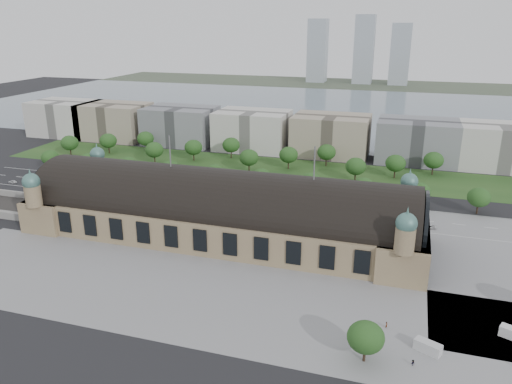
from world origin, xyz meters
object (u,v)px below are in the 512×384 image
(parked_car_5, at_px, (151,201))
(bus_east, at_px, (323,213))
(bus_mid, at_px, (284,209))
(pedestrian_1, at_px, (386,325))
(traffic_car_4, at_px, (239,208))
(parked_car_1, at_px, (140,202))
(pedestrian_4, at_px, (413,363))
(traffic_car_5, at_px, (357,210))
(parked_car_0, at_px, (86,194))
(parked_car_6, at_px, (198,205))
(traffic_car_6, at_px, (429,227))
(van_east, at_px, (512,333))
(traffic_car_2, at_px, (111,193))
(petrol_station, at_px, (171,170))
(parked_car_4, at_px, (129,198))
(van_south, at_px, (426,347))
(traffic_car_0, at_px, (13,182))
(traffic_car_1, at_px, (118,179))
(parked_car_3, at_px, (115,196))
(traffic_car_3, at_px, (187,192))
(bus_west, at_px, (258,209))
(parked_car_2, at_px, (143,199))

(parked_car_5, xyz_separation_m, bus_east, (77.01, 6.30, 0.89))
(bus_mid, bearing_deg, bus_east, -91.34)
(bus_east, xyz_separation_m, pedestrian_1, (30.24, -74.06, -0.76))
(traffic_car_4, height_order, bus_east, bus_east)
(parked_car_1, height_order, pedestrian_4, pedestrian_4)
(traffic_car_5, relative_size, parked_car_0, 1.06)
(parked_car_0, height_order, parked_car_6, parked_car_6)
(traffic_car_6, height_order, van_east, van_east)
(traffic_car_5, bearing_deg, van_east, -140.43)
(traffic_car_2, bearing_deg, petrol_station, 165.19)
(parked_car_4, xyz_separation_m, parked_car_5, (12.19, -1.14, 0.10))
(bus_east, bearing_deg, van_south, -147.87)
(traffic_car_0, bearing_deg, bus_mid, 96.88)
(traffic_car_1, height_order, bus_east, bus_east)
(traffic_car_0, height_order, van_south, van_south)
(traffic_car_6, height_order, parked_car_3, traffic_car_6)
(traffic_car_1, relative_size, parked_car_3, 1.10)
(parked_car_3, relative_size, bus_east, 0.35)
(traffic_car_1, xyz_separation_m, pedestrian_1, (140.31, -92.76, 0.16))
(traffic_car_3, height_order, bus_mid, bus_mid)
(bus_west, distance_m, pedestrian_1, 91.85)
(parked_car_4, bearing_deg, traffic_car_2, -143.09)
(bus_mid, bearing_deg, bus_west, 105.67)
(parked_car_1, relative_size, bus_east, 0.41)
(petrol_station, relative_size, van_east, 1.92)
(parked_car_2, height_order, parked_car_6, parked_car_2)
(bus_west, bearing_deg, parked_car_6, 93.17)
(pedestrian_1, bearing_deg, traffic_car_1, 79.61)
(bus_east, bearing_deg, pedestrian_1, -152.03)
(petrol_station, height_order, traffic_car_3, petrol_station)
(bus_mid, height_order, pedestrian_1, bus_mid)
(traffic_car_1, distance_m, pedestrian_1, 168.20)
(bus_west, xyz_separation_m, bus_east, (27.65, 2.75, 0.24))
(traffic_car_3, bearing_deg, bus_east, -98.23)
(parked_car_0, height_order, van_east, van_east)
(traffic_car_1, height_order, parked_car_0, traffic_car_1)
(traffic_car_3, height_order, parked_car_4, traffic_car_3)
(traffic_car_4, distance_m, parked_car_4, 52.42)
(parked_car_4, bearing_deg, pedestrian_4, 18.72)
(parked_car_4, relative_size, parked_car_5, 0.75)
(traffic_car_4, height_order, pedestrian_4, pedestrian_4)
(traffic_car_1, xyz_separation_m, traffic_car_6, (152.32, -18.23, -0.04))
(traffic_car_4, height_order, parked_car_3, parked_car_3)
(traffic_car_2, relative_size, bus_mid, 0.38)
(parked_car_3, bearing_deg, traffic_car_6, 64.43)
(parked_car_2, relative_size, pedestrian_4, 3.41)
(parked_car_3, height_order, parked_car_4, parked_car_3)
(pedestrian_1, bearing_deg, traffic_car_4, 65.97)
(traffic_car_4, xyz_separation_m, parked_car_4, (-52.31, -3.34, -0.01))
(bus_mid, bearing_deg, pedestrian_1, -147.90)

